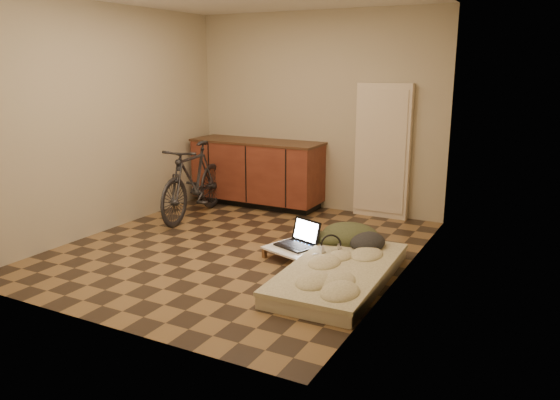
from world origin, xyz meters
The scene contains 10 objects.
room_shell centered at (0.00, 0.00, 1.30)m, with size 3.50×4.00×2.60m.
cabinets centered at (-0.75, 1.70, 0.47)m, with size 1.84×0.62×0.91m.
appliance_panel centered at (0.95, 1.94, 0.85)m, with size 0.70×0.10×1.70m, color beige.
bicycle centered at (-1.15, 0.78, 0.53)m, with size 0.48×1.63×1.05m, color black.
futon centered at (1.30, -0.35, 0.08)m, with size 0.89×1.77×0.15m.
clothing_pile centered at (1.17, 0.37, 0.28)m, with size 0.63×0.53×0.25m, color #373D24, non-canonical shape.
headphones centered at (1.08, -0.03, 0.23)m, with size 0.23×0.21×0.15m, color black, non-canonical shape.
lap_desk centered at (0.76, -0.04, 0.10)m, with size 0.82×0.66×0.12m.
laptop centered at (0.69, 0.07, 0.17)m, with size 0.46×0.44×0.25m.
mouse centered at (0.98, -0.16, 0.14)m, with size 0.07×0.11×0.04m, color silver.
Camera 1 is at (2.99, -4.71, 1.92)m, focal length 35.00 mm.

